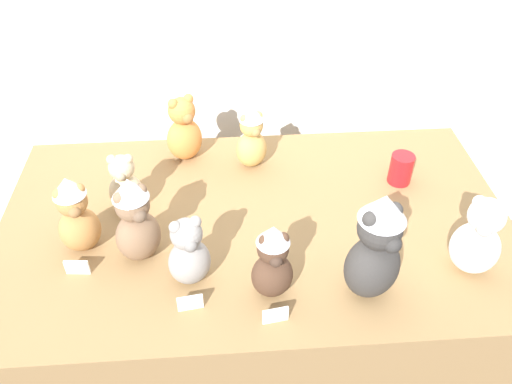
{
  "coord_description": "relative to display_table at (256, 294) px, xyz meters",
  "views": [
    {
      "loc": [
        -0.09,
        -0.98,
        1.91
      ],
      "look_at": [
        0.0,
        0.25,
        0.87
      ],
      "focal_mm": 36.68,
      "sensor_mm": 36.0,
      "label": 1
    }
  ],
  "objects": [
    {
      "name": "teddy_bear_cocoa",
      "position": [
        0.02,
        -0.3,
        0.5
      ],
      "size": [
        0.13,
        0.11,
        0.25
      ],
      "rotation": [
        0.0,
        0.0,
        0.11
      ],
      "color": "#4C3323",
      "rests_on": "display_table"
    },
    {
      "name": "name_card_front_left",
      "position": [
        -0.2,
        -0.34,
        0.4
      ],
      "size": [
        0.07,
        0.02,
        0.05
      ],
      "primitive_type": "cube",
      "rotation": [
        0.0,
        0.0,
        0.14
      ],
      "color": "white",
      "rests_on": "display_table"
    },
    {
      "name": "teddy_bear_caramel",
      "position": [
        -0.53,
        -0.08,
        0.51
      ],
      "size": [
        0.15,
        0.14,
        0.27
      ],
      "rotation": [
        0.0,
        0.0,
        0.34
      ],
      "color": "#B27A42",
      "rests_on": "display_table"
    },
    {
      "name": "name_card_front_right",
      "position": [
        0.02,
        -0.39,
        0.4
      ],
      "size": [
        0.07,
        0.02,
        0.05
      ],
      "primitive_type": "cube",
      "rotation": [
        0.0,
        0.0,
        0.16
      ],
      "color": "white",
      "rests_on": "display_table"
    },
    {
      "name": "teddy_bear_honey",
      "position": [
        0.01,
        0.3,
        0.5
      ],
      "size": [
        0.14,
        0.13,
        0.25
      ],
      "rotation": [
        0.0,
        0.0,
        0.35
      ],
      "color": "tan",
      "rests_on": "display_table"
    },
    {
      "name": "teddy_bear_snow",
      "position": [
        0.6,
        -0.26,
        0.5
      ],
      "size": [
        0.18,
        0.17,
        0.27
      ],
      "rotation": [
        0.0,
        0.0,
        -0.54
      ],
      "color": "white",
      "rests_on": "display_table"
    },
    {
      "name": "teddy_bear_charcoal",
      "position": [
        0.29,
        -0.31,
        0.55
      ],
      "size": [
        0.2,
        0.19,
        0.35
      ],
      "rotation": [
        0.0,
        0.0,
        0.42
      ],
      "color": "#383533",
      "rests_on": "display_table"
    },
    {
      "name": "name_card_front_middle",
      "position": [
        -0.53,
        -0.19,
        0.4
      ],
      "size": [
        0.07,
        0.01,
        0.05
      ],
      "primitive_type": "cube",
      "rotation": [
        0.0,
        0.0,
        -0.09
      ],
      "color": "white",
      "rests_on": "display_table"
    },
    {
      "name": "teddy_bear_ginger",
      "position": [
        -0.23,
        0.36,
        0.49
      ],
      "size": [
        0.17,
        0.16,
        0.26
      ],
      "rotation": [
        0.0,
        0.0,
        0.52
      ],
      "color": "#D17F3D",
      "rests_on": "display_table"
    },
    {
      "name": "party_cup_red",
      "position": [
        0.52,
        0.16,
        0.43
      ],
      "size": [
        0.08,
        0.08,
        0.11
      ],
      "primitive_type": "cylinder",
      "color": "red",
      "rests_on": "display_table"
    },
    {
      "name": "display_table",
      "position": [
        0.0,
        0.0,
        0.0
      ],
      "size": [
        1.65,
        0.97,
        0.75
      ],
      "primitive_type": "cube",
      "color": "olive",
      "rests_on": "ground_plane"
    },
    {
      "name": "teddy_bear_ash",
      "position": [
        -0.2,
        -0.23,
        0.48
      ],
      "size": [
        0.14,
        0.13,
        0.23
      ],
      "rotation": [
        0.0,
        0.0,
        0.31
      ],
      "color": "gray",
      "rests_on": "display_table"
    },
    {
      "name": "teddy_bear_mocha",
      "position": [
        -0.35,
        -0.13,
        0.52
      ],
      "size": [
        0.17,
        0.17,
        0.29
      ],
      "rotation": [
        0.0,
        0.0,
        0.54
      ],
      "color": "#7F6047",
      "rests_on": "display_table"
    },
    {
      "name": "teddy_bear_sand",
      "position": [
        -0.41,
        0.09,
        0.47
      ],
      "size": [
        0.11,
        0.1,
        0.22
      ],
      "rotation": [
        0.0,
        0.0,
        -0.0
      ],
      "color": "#CCB78E",
      "rests_on": "display_table"
    }
  ]
}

